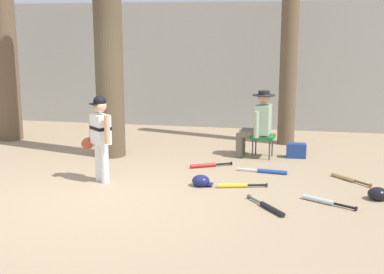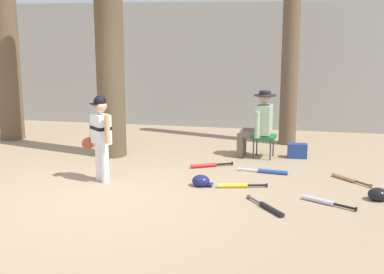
% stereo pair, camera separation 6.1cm
% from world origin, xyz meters
% --- Properties ---
extents(ground_plane, '(60.00, 60.00, 0.00)m').
position_xyz_m(ground_plane, '(0.00, 0.00, 0.00)').
color(ground_plane, '#9E8466').
extents(concrete_back_wall, '(18.00, 0.36, 2.87)m').
position_xyz_m(concrete_back_wall, '(0.00, 5.61, 1.43)').
color(concrete_back_wall, '#9E9E99').
rests_on(concrete_back_wall, ground).
extents(tree_near_player, '(0.83, 0.83, 5.67)m').
position_xyz_m(tree_near_player, '(-0.69, 2.37, 2.40)').
color(tree_near_player, brown).
rests_on(tree_near_player, ground).
extents(tree_behind_spectator, '(0.52, 0.52, 5.01)m').
position_xyz_m(tree_behind_spectator, '(2.39, 4.01, 2.24)').
color(tree_behind_spectator, brown).
rests_on(tree_behind_spectator, ground).
extents(young_ballplayer, '(0.58, 0.43, 1.31)m').
position_xyz_m(young_ballplayer, '(-0.29, 0.81, 0.74)').
color(young_ballplayer, white).
rests_on(young_ballplayer, ground).
extents(folding_stool, '(0.44, 0.44, 0.41)m').
position_xyz_m(folding_stool, '(2.00, 2.76, 0.36)').
color(folding_stool, '#196B2D').
rests_on(folding_stool, ground).
extents(seated_spectator, '(0.67, 0.54, 1.20)m').
position_xyz_m(seated_spectator, '(1.90, 2.77, 0.64)').
color(seated_spectator, '#6B6051').
rests_on(seated_spectator, ground).
extents(handbag_beside_stool, '(0.35, 0.20, 0.26)m').
position_xyz_m(handbag_beside_stool, '(2.60, 2.86, 0.13)').
color(handbag_beside_stool, navy).
rests_on(handbag_beside_stool, ground).
extents(tree_far_left, '(0.67, 0.67, 5.06)m').
position_xyz_m(tree_far_left, '(-3.27, 3.32, 2.21)').
color(tree_far_left, brown).
rests_on(tree_far_left, ground).
extents(bat_aluminum_silver, '(0.69, 0.42, 0.07)m').
position_xyz_m(bat_aluminum_silver, '(2.94, 0.43, 0.03)').
color(bat_aluminum_silver, '#B7BCC6').
rests_on(bat_aluminum_silver, ground).
extents(bat_wood_tan, '(0.55, 0.57, 0.07)m').
position_xyz_m(bat_wood_tan, '(3.35, 1.58, 0.03)').
color(bat_wood_tan, tan).
rests_on(bat_wood_tan, ground).
extents(bat_red_barrel, '(0.68, 0.40, 0.07)m').
position_xyz_m(bat_red_barrel, '(1.13, 1.91, 0.03)').
color(bat_red_barrel, red).
rests_on(bat_red_barrel, ground).
extents(bat_yellow_trainer, '(0.72, 0.24, 0.07)m').
position_xyz_m(bat_yellow_trainer, '(1.75, 0.88, 0.03)').
color(bat_yellow_trainer, yellow).
rests_on(bat_yellow_trainer, ground).
extents(bat_blue_youth, '(0.79, 0.16, 0.07)m').
position_xyz_m(bat_blue_youth, '(2.16, 1.74, 0.03)').
color(bat_blue_youth, '#2347AD').
rests_on(bat_blue_youth, ground).
extents(bat_black_composite, '(0.53, 0.68, 0.07)m').
position_xyz_m(bat_black_composite, '(2.26, 0.03, 0.03)').
color(bat_black_composite, black).
rests_on(bat_black_composite, ground).
extents(batting_helmet_navy, '(0.31, 0.24, 0.18)m').
position_xyz_m(batting_helmet_navy, '(1.23, 0.86, 0.08)').
color(batting_helmet_navy, navy).
rests_on(batting_helmet_navy, ground).
extents(batting_helmet_black, '(0.32, 0.24, 0.18)m').
position_xyz_m(batting_helmet_black, '(3.67, 0.72, 0.08)').
color(batting_helmet_black, black).
rests_on(batting_helmet_black, ground).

